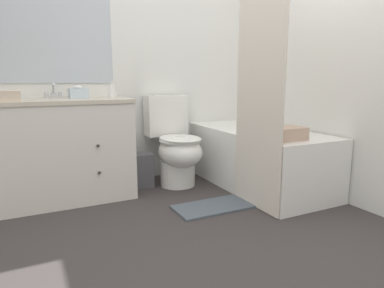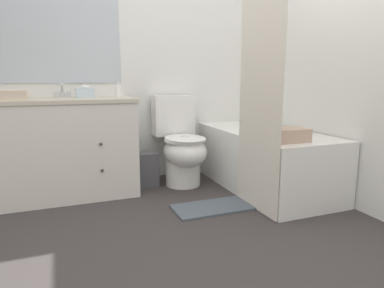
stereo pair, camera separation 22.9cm
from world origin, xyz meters
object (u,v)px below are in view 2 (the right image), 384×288
Objects in this scene: sink_faucet at (62,93)px; wastebasket at (146,169)px; tissue_box at (85,93)px; soap_dispenser at (118,90)px; bath_mat at (212,207)px; hand_towel_folded at (7,96)px; toilet at (182,146)px; bathtub at (264,159)px; vanity_cabinet at (66,147)px; bath_towel_folded at (287,135)px.

wastebasket is (0.68, -0.19, -0.70)m from sink_faucet.
tissue_box is 0.28m from soap_dispenser.
bath_mat is (0.55, -0.80, -0.87)m from soap_dispenser.
hand_towel_folded is at bearing -163.92° from soap_dispenser.
sink_faucet is 1.15m from toilet.
bathtub reaches higher than wastebasket.
tissue_box reaches higher than vanity_cabinet.
sink_faucet is 0.24× the size of bath_mat.
soap_dispenser is at bearing 7.38° from vanity_cabinet.
toilet is 0.77m from bath_mat.
wastebasket is 1.29m from hand_towel_folded.
toilet is 0.97m from tissue_box.
hand_towel_folded is (-0.84, -0.24, -0.02)m from soap_dispenser.
soap_dispenser reaches higher than vanity_cabinet.
bath_towel_folded is (1.52, -1.15, -0.28)m from sink_faucet.
sink_faucet is (-0.00, 0.20, 0.44)m from vanity_cabinet.
sink_faucet is 1.00m from wastebasket.
tissue_box is at bearing 142.96° from bath_towel_folded.
bathtub is 9.76× the size of tissue_box.
vanity_cabinet is 8.27× the size of soap_dispenser.
bathtub is 1.09m from wastebasket.
soap_dispenser reaches higher than bath_towel_folded.
hand_towel_folded is (-0.39, -0.18, 0.44)m from vanity_cabinet.
hand_towel_folded is at bearing -154.52° from vanity_cabinet.
sink_faucet is 0.51× the size of hand_towel_folded.
bathtub is 0.77m from bath_mat.
soap_dispenser is at bearing 168.38° from wastebasket.
wastebasket is at bearing 155.54° from bathtub.
vanity_cabinet reaches higher than bathtub.
tissue_box is at bearing 171.48° from toilet.
tissue_box reaches higher than hand_towel_folded.
sink_faucet reaches higher than wastebasket.
vanity_cabinet is 1.37× the size of toilet.
tissue_box reaches higher than bathtub.
toilet is 0.57× the size of bathtub.
toilet is at bearing 150.53° from bathtub.
sink_faucet reaches higher than bath_mat.
tissue_box is at bearing 174.45° from wastebasket.
hand_towel_folded reaches higher than bath_towel_folded.
sink_faucet is 1.04× the size of soap_dispenser.
bathtub is at bearing -14.64° from vanity_cabinet.
sink_faucet is at bearing 142.03° from tissue_box.
sink_faucet is 0.48m from soap_dispenser.
bath_mat is at bearing -44.22° from tissue_box.
tissue_box reaches higher than wastebasket.
hand_towel_folded is at bearing 173.01° from bathtub.
vanity_cabinet is 3.94× the size of bath_towel_folded.
toilet is at bearing -12.43° from soap_dispenser.
vanity_cabinet is 4.07× the size of hand_towel_folded.
soap_dispenser reaches higher than toilet.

